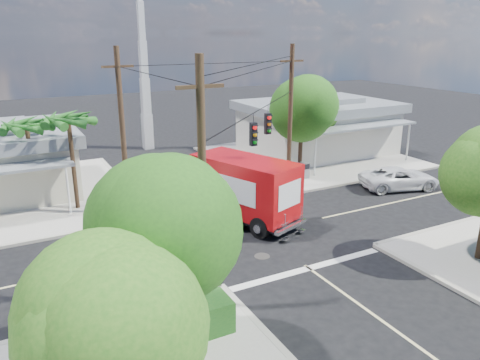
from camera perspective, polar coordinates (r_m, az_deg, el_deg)
ground at (r=23.73m, az=2.27°, el=-6.36°), size 120.00×120.00×0.00m
sidewalk_ne at (r=38.00m, az=8.29°, el=2.79°), size 14.12×14.12×0.14m
sidewalk_nw at (r=31.11m, az=-26.29°, el=-2.21°), size 14.12×14.12×0.14m
road_markings at (r=22.58m, az=4.16°, el=-7.67°), size 32.00×32.00×0.01m
building_ne at (r=39.31m, az=9.43°, el=6.59°), size 11.80×10.20×4.50m
radio_tower at (r=40.59m, az=-11.55°, el=11.55°), size 0.80×0.80×17.00m
tree_sw_front at (r=12.99m, az=-7.69°, el=-6.54°), size 3.88×3.78×6.03m
tree_sw_back at (r=10.49m, az=-15.95°, el=-16.09°), size 3.56×3.42×5.41m
tree_ne_front at (r=31.67m, az=7.62°, el=8.57°), size 4.21×4.14×6.66m
tree_ne_back at (r=35.03m, az=9.01°, el=8.40°), size 3.77×3.66×5.82m
palm_nw_front at (r=26.85m, az=-20.18°, el=6.67°), size 3.01×3.08×5.59m
palm_nw_back at (r=28.21m, az=-24.57°, el=5.87°), size 3.01×3.08×5.19m
utility_poles at (r=22.93m, az=-3.05°, el=5.09°), size 12.00×10.68×9.00m
picket_fence at (r=16.18m, az=-12.46°, el=-16.37°), size 5.94×0.06×1.00m
hedge_sw at (r=15.49m, az=-12.36°, el=-18.01°), size 6.20×1.20×1.10m
vending_boxes at (r=31.71m, az=6.86°, el=1.06°), size 1.90×0.50×1.10m
delivery_truck at (r=24.87m, az=-0.66°, el=-0.90°), size 4.94×8.25×3.44m
parked_car at (r=31.68m, az=18.86°, el=0.22°), size 5.48×3.66×1.40m
pedestrian at (r=15.07m, az=-6.42°, el=-17.15°), size 0.73×0.79×1.81m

